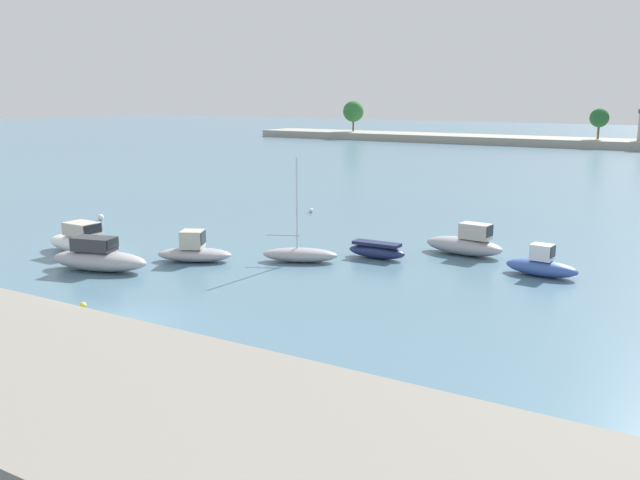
# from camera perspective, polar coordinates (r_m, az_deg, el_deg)

# --- Properties ---
(ground_plane) EXTENTS (400.00, 400.00, 0.00)m
(ground_plane) POSITION_cam_1_polar(r_m,az_deg,el_deg) (28.22, -17.09, -6.81)
(ground_plane) COLOR slate
(moored_boat_0) EXTENTS (5.50, 2.30, 1.76)m
(moored_boat_0) POSITION_cam_1_polar(r_m,az_deg,el_deg) (41.17, -18.89, -0.16)
(moored_boat_0) COLOR white
(moored_boat_0) RESTS_ON ground
(moored_boat_1) EXTENTS (5.59, 3.14, 1.71)m
(moored_boat_1) POSITION_cam_1_polar(r_m,az_deg,el_deg) (36.91, -17.77, -1.43)
(moored_boat_1) COLOR #9E9EA3
(moored_boat_1) RESTS_ON ground
(moored_boat_2) EXTENTS (4.30, 3.20, 1.68)m
(moored_boat_2) POSITION_cam_1_polar(r_m,az_deg,el_deg) (37.69, -10.33, -0.92)
(moored_boat_2) COLOR #9E9EA3
(moored_boat_2) RESTS_ON ground
(moored_boat_3) EXTENTS (4.21, 2.86, 5.59)m
(moored_boat_3) POSITION_cam_1_polar(r_m,az_deg,el_deg) (37.00, -1.66, -1.18)
(moored_boat_3) COLOR #9E9EA3
(moored_boat_3) RESTS_ON ground
(moored_boat_4) EXTENTS (3.34, 1.07, 0.90)m
(moored_boat_4) POSITION_cam_1_polar(r_m,az_deg,el_deg) (37.91, 4.69, -0.88)
(moored_boat_4) COLOR navy
(moored_boat_4) RESTS_ON ground
(moored_boat_5) EXTENTS (4.68, 2.10, 1.83)m
(moored_boat_5) POSITION_cam_1_polar(r_m,az_deg,el_deg) (39.43, 11.91, -0.30)
(moored_boat_5) COLOR #9E9EA3
(moored_boat_5) RESTS_ON ground
(moored_boat_6) EXTENTS (3.68, 1.59, 1.59)m
(moored_boat_6) POSITION_cam_1_polar(r_m,az_deg,el_deg) (35.84, 17.80, -2.01)
(moored_boat_6) COLOR #3856A8
(moored_boat_6) RESTS_ON ground
(mooring_buoy_0) EXTENTS (0.35, 0.35, 0.35)m
(mooring_buoy_0) POSITION_cam_1_polar(r_m,az_deg,el_deg) (52.36, -0.75, 2.46)
(mooring_buoy_0) COLOR white
(mooring_buoy_0) RESTS_ON ground
(mooring_buoy_1) EXTENTS (0.27, 0.27, 0.27)m
(mooring_buoy_1) POSITION_cam_1_polar(r_m,az_deg,el_deg) (30.76, -18.92, -5.12)
(mooring_buoy_1) COLOR yellow
(mooring_buoy_1) RESTS_ON ground
(mooring_buoy_2) EXTENTS (0.43, 0.43, 0.43)m
(mooring_buoy_2) POSITION_cam_1_polar(r_m,az_deg,el_deg) (51.62, -17.62, 1.80)
(mooring_buoy_2) COLOR white
(mooring_buoy_2) RESTS_ON ground
(distant_shoreline) EXTENTS (133.74, 10.16, 7.41)m
(distant_shoreline) POSITION_cam_1_polar(r_m,az_deg,el_deg) (125.86, 23.18, 7.54)
(distant_shoreline) COLOR #9E998C
(distant_shoreline) RESTS_ON ground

